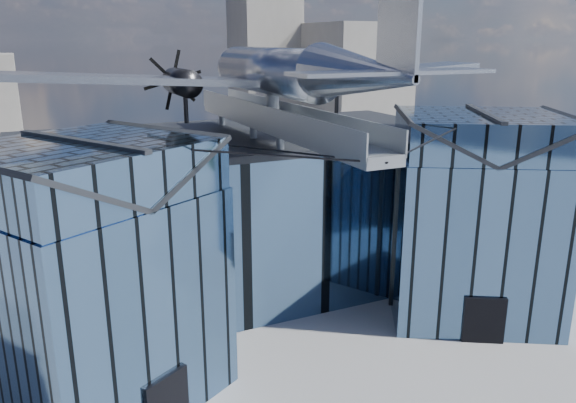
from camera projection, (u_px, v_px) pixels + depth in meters
name	position (u px, v px, depth m)	size (l,w,h in m)	color
ground_plane	(303.00, 337.00, 30.66)	(120.00, 120.00, 0.00)	gray
museum	(262.00, 212.00, 34.20)	(32.88, 24.50, 17.60)	#476991
bg_towers	(141.00, 85.00, 72.49)	(77.00, 24.50, 26.00)	gray
tree_side_e	(530.00, 186.00, 48.59)	(3.60, 3.60, 5.11)	black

